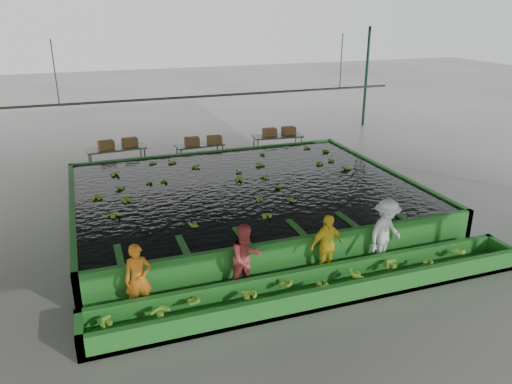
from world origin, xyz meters
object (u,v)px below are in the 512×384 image
object	(u,v)px
worker_b	(246,259)
box_stack_mid	(203,145)
flotation_tank	(245,198)
worker_c	(327,246)
packing_table_mid	(200,155)
packing_table_right	(277,146)
box_stack_right	(279,135)
worker_a	(138,279)
sorting_trough	(320,287)
packing_table_left	(117,160)
worker_d	(386,233)
box_stack_left	(119,148)

from	to	relation	value
worker_b	box_stack_mid	world-z (taller)	worker_b
flotation_tank	worker_c	xyz separation A→B (m)	(0.54, -4.30, 0.32)
worker_c	packing_table_mid	distance (m)	9.51
worker_b	packing_table_mid	world-z (taller)	worker_b
packing_table_right	box_stack_right	size ratio (longest dim) A/B	1.48
worker_a	box_stack_mid	bearing A→B (deg)	70.04
flotation_tank	packing_table_right	world-z (taller)	packing_table_right
packing_table_mid	sorting_trough	bearing A→B (deg)	-89.27
worker_c	box_stack_mid	world-z (taller)	worker_c
packing_table_left	worker_a	bearing A→B (deg)	-92.56
box_stack_mid	worker_c	bearing A→B (deg)	-86.73
worker_d	packing_table_mid	distance (m)	9.75
flotation_tank	worker_d	world-z (taller)	worker_d
box_stack_mid	box_stack_right	size ratio (longest dim) A/B	1.05
packing_table_left	box_stack_right	xyz separation A→B (m)	(6.56, -0.04, 0.44)
packing_table_mid	box_stack_right	distance (m)	3.44
box_stack_mid	box_stack_right	distance (m)	3.28
packing_table_mid	box_stack_left	world-z (taller)	box_stack_left
worker_b	worker_d	size ratio (longest dim) A/B	0.94
worker_c	box_stack_mid	bearing A→B (deg)	83.81
flotation_tank	worker_b	size ratio (longest dim) A/B	6.28
flotation_tank	worker_c	size ratio (longest dim) A/B	6.50
sorting_trough	worker_b	size ratio (longest dim) A/B	6.28
worker_b	packing_table_mid	bearing A→B (deg)	67.86
worker_c	packing_table_left	xyz separation A→B (m)	(-3.83, 9.59, -0.28)
box_stack_mid	worker_b	bearing A→B (deg)	-98.59
flotation_tank	sorting_trough	world-z (taller)	flotation_tank
packing_table_left	packing_table_mid	bearing A→B (deg)	-2.04
packing_table_mid	worker_b	bearing A→B (deg)	-97.73
worker_d	box_stack_right	size ratio (longest dim) A/B	1.23
box_stack_left	box_stack_mid	xyz separation A→B (m)	(3.21, -0.16, -0.13)
sorting_trough	worker_b	xyz separation A→B (m)	(-1.42, 0.80, 0.55)
box_stack_mid	box_stack_right	world-z (taller)	box_stack_right
worker_a	worker_d	bearing A→B (deg)	1.67
flotation_tank	packing_table_left	size ratio (longest dim) A/B	4.64
flotation_tank	packing_table_mid	bearing A→B (deg)	91.44
packing_table_right	packing_table_mid	bearing A→B (deg)	-179.82
packing_table_mid	packing_table_left	bearing A→B (deg)	177.96
flotation_tank	worker_a	bearing A→B (deg)	-130.87
sorting_trough	box_stack_mid	size ratio (longest dim) A/B	6.93
worker_a	box_stack_left	size ratio (longest dim) A/B	1.05
worker_d	packing_table_right	world-z (taller)	worker_d
worker_a	packing_table_left	bearing A→B (deg)	89.11
worker_c	worker_d	distance (m)	1.57
worker_c	packing_table_right	distance (m)	9.85
packing_table_mid	box_stack_left	distance (m)	3.13
flotation_tank	packing_table_mid	distance (m)	5.18
packing_table_left	packing_table_mid	distance (m)	3.16
worker_a	packing_table_right	xyz separation A→B (m)	(6.89, 9.49, -0.29)
worker_d	box_stack_left	xyz separation A→B (m)	(-5.31, 9.55, 0.13)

